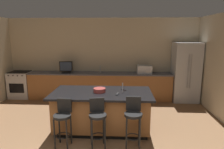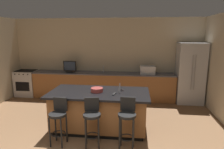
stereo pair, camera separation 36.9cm
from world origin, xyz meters
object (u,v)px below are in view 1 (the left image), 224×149
bar_stool_left (63,119)px  bar_stool_right (133,119)px  range_oven (21,84)px  kitchen_island (102,111)px  cell_phone (124,90)px  fruit_bowl (100,90)px  tv_monitor (66,68)px  bar_stool_center (98,119)px  refrigerator (185,72)px  tv_remote (117,94)px  microwave (144,69)px

bar_stool_left → bar_stool_right: (1.36, -0.02, 0.05)m
range_oven → kitchen_island: bearing=-36.5°
range_oven → bar_stool_left: 3.83m
cell_phone → fruit_bowl: bearing=171.9°
tv_monitor → fruit_bowl: 2.61m
bar_stool_left → cell_phone: bar_stool_left is taller
tv_monitor → bar_stool_center: size_ratio=0.46×
range_oven → bar_stool_left: size_ratio=0.97×
fruit_bowl → refrigerator: bearing=40.7°
bar_stool_center → tv_remote: size_ratio=5.70×
refrigerator → tv_monitor: 3.95m
bar_stool_left → bar_stool_center: bearing=4.1°
kitchen_island → refrigerator: size_ratio=1.17×
bar_stool_right → tv_remote: bearing=120.0°
tv_monitor → cell_phone: tv_monitor is taller
tv_monitor → cell_phone: size_ratio=2.94×
microwave → bar_stool_center: microwave is taller
bar_stool_center → refrigerator: bearing=37.3°
tv_monitor → bar_stool_left: tv_monitor is taller
range_oven → microwave: bearing=0.0°
range_oven → bar_stool_right: (3.74, -3.02, 0.16)m
microwave → tv_remote: bearing=-109.0°
microwave → bar_stool_left: microwave is taller
bar_stool_center → fruit_bowl: fruit_bowl is taller
bar_stool_right → range_oven: bearing=143.1°
bar_stool_left → cell_phone: bearing=41.9°
refrigerator → tv_remote: size_ratio=11.31×
microwave → tv_remote: size_ratio=2.82×
range_oven → refrigerator: bearing=-0.6°
refrigerator → cell_phone: 2.87m
fruit_bowl → range_oven: bearing=143.1°
tv_monitor → bar_stool_left: (0.74, -2.94, -0.52)m
microwave → bar_stool_left: bearing=-122.1°
range_oven → cell_phone: bearing=-30.4°
bar_stool_right → tv_remote: bar_stool_right is taller
range_oven → microwave: (4.26, 0.00, 0.58)m
refrigerator → bar_stool_right: refrigerator is taller
bar_stool_left → cell_phone: size_ratio=6.28×
kitchen_island → refrigerator: bearing=41.3°
microwave → cell_phone: size_ratio=3.20×
microwave → tv_remote: (-0.83, -2.42, -0.12)m
kitchen_island → fruit_bowl: fruit_bowl is taller
cell_phone → tv_remote: bearing=-138.7°
kitchen_island → bar_stool_center: (-0.01, -0.73, 0.12)m
refrigerator → range_oven: bearing=179.4°
bar_stool_left → bar_stool_center: (0.68, -0.01, 0.02)m
fruit_bowl → tv_remote: (0.41, -0.16, -0.03)m
range_oven → bar_stool_right: bearing=-38.9°
fruit_bowl → cell_phone: fruit_bowl is taller
microwave → range_oven: bearing=-180.0°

